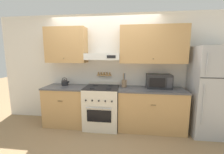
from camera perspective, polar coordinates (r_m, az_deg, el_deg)
name	(u,v)px	position (r m, az deg, el deg)	size (l,w,h in m)	color
ground_plane	(100,132)	(3.39, -4.75, -20.31)	(16.00, 16.00, 0.00)	#937551
wall_back	(109,61)	(3.51, -1.30, 6.16)	(5.20, 0.46, 2.55)	silver
counter_left	(67,105)	(3.74, -16.85, -10.19)	(0.95, 0.63, 0.91)	tan
counter_right	(151,109)	(3.46, 14.59, -11.69)	(1.41, 0.63, 0.91)	tan
stove_range	(102,107)	(3.45, -3.83, -11.23)	(0.75, 0.69, 0.98)	beige
refrigerator	(211,91)	(3.63, 33.44, -4.57)	(0.74, 0.69, 1.80)	#ADAFB5
tea_kettle	(65,82)	(3.73, -17.56, -1.94)	(0.19, 0.15, 0.19)	#232326
microwave	(159,81)	(3.44, 17.37, -1.49)	(0.53, 0.37, 0.30)	#232326
utensil_crock	(124,83)	(3.39, 4.63, -2.38)	(0.11, 0.11, 0.31)	#8E7051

